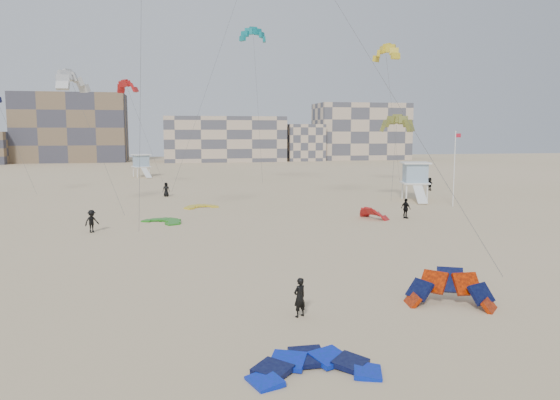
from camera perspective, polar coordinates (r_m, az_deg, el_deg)
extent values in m
plane|color=#D2B38C|center=(21.88, 0.87, -14.54)|extent=(320.00, 320.00, 0.00)
imported|color=black|center=(24.26, 2.06, -10.13)|extent=(0.76, 0.68, 1.76)
imported|color=black|center=(46.36, -19.08, -2.11)|extent=(1.36, 1.25, 1.84)
imported|color=black|center=(52.24, 13.02, -0.87)|extent=(0.86, 1.19, 1.88)
imported|color=black|center=(69.41, -11.81, 1.08)|extent=(0.89, 0.61, 1.78)
imported|color=black|center=(77.76, 15.36, 1.62)|extent=(0.66, 1.70, 1.79)
cylinder|color=#3F3F3F|center=(41.46, -14.40, 9.88)|extent=(0.59, 3.76, 18.41)
cylinder|color=#3F3F3F|center=(39.29, 11.24, 11.43)|extent=(1.99, 25.57, 20.20)
cylinder|color=#3F3F3F|center=(52.71, -18.62, 5.52)|extent=(5.39, 9.99, 11.82)
cylinder|color=#3F3F3F|center=(65.02, -7.20, 12.81)|extent=(9.66, 1.12, 27.05)
cylinder|color=#3F3F3F|center=(60.15, 11.81, 3.99)|extent=(3.05, 6.16, 7.80)
cylinder|color=#3F3F3F|center=(77.61, 11.74, 8.18)|extent=(3.71, 2.81, 17.28)
cylinder|color=#3F3F3F|center=(69.93, -25.90, 5.24)|extent=(5.37, 5.76, 11.19)
cylinder|color=#3F3F3F|center=(76.35, -2.31, 9.39)|extent=(0.98, 1.58, 20.06)
cylinder|color=#3F3F3F|center=(77.70, -13.89, 6.53)|extent=(4.44, 0.15, 12.97)
cube|color=white|center=(66.51, 13.91, 1.76)|extent=(3.67, 3.67, 0.15)
cube|color=#8CA8C0|center=(66.42, 13.94, 2.77)|extent=(3.02, 3.02, 2.19)
cube|color=white|center=(66.34, 13.97, 3.79)|extent=(3.80, 3.80, 0.18)
cube|color=white|center=(63.97, 15.01, 0.56)|extent=(1.76, 3.27, 1.81)
cube|color=white|center=(100.38, -14.30, 3.40)|extent=(3.59, 3.59, 0.14)
cube|color=#8CA8C0|center=(100.32, -14.32, 4.00)|extent=(2.95, 2.95, 1.97)
cube|color=white|center=(100.27, -14.34, 4.61)|extent=(3.71, 3.71, 0.16)
cube|color=white|center=(97.79, -14.36, 2.74)|extent=(1.95, 2.96, 1.63)
cylinder|color=white|center=(61.61, 17.75, 3.12)|extent=(0.10, 0.10, 8.17)
cube|color=#B6182C|center=(61.63, 18.13, 6.43)|extent=(0.61, 0.02, 0.41)
cube|color=brown|center=(156.00, -20.95, 7.06)|extent=(28.00, 14.00, 18.00)
cube|color=#C2AA8E|center=(150.56, -5.89, 6.36)|extent=(32.00, 16.00, 12.00)
cube|color=#C2AA8E|center=(161.28, 8.44, 7.08)|extent=(26.00, 14.00, 16.00)
cube|color=#C2AA8E|center=(152.28, 2.50, 6.02)|extent=(10.00, 10.00, 10.00)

